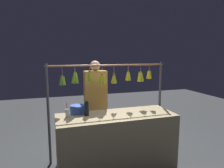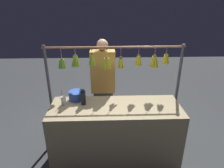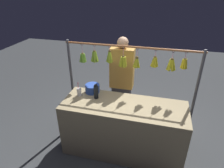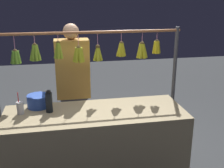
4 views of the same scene
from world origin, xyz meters
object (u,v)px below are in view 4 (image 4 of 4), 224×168
Objects in this scene: drink_cup at (20,108)px; vendor_person at (74,94)px; blue_bucket at (38,101)px; water_bottle at (49,102)px.

vendor_person is at bearing -132.92° from drink_cup.
blue_bucket is 0.14× the size of vendor_person.
water_bottle reaches higher than blue_bucket.
water_bottle is at bearing 179.08° from drink_cup.
drink_cup is (0.17, 0.16, -0.00)m from blue_bucket.
vendor_person is (-0.57, -0.62, -0.11)m from drink_cup.
drink_cup reaches higher than blue_bucket.
vendor_person is (-0.40, -0.46, -0.11)m from blue_bucket.
water_bottle is at bearing 126.21° from blue_bucket.
drink_cup is 0.13× the size of vendor_person.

